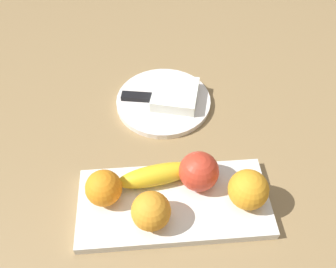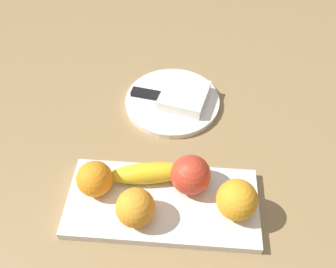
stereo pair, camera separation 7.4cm
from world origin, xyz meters
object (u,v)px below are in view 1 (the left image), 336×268
orange_near_banana (248,190)px  knife (147,98)px  banana (157,175)px  orange_center (151,211)px  dinner_plate (163,101)px  folded_napkin (175,94)px  orange_near_apple (104,187)px  apple (199,171)px  fruit_tray (174,203)px

orange_near_banana → knife: orange_near_banana is taller
banana → orange_center: 0.09m
orange_near_banana → dinner_plate: 0.32m
folded_napkin → orange_near_apple: bearing=-121.0°
apple → dinner_plate: bearing=101.7°
apple → folded_napkin: size_ratio=0.71×
folded_napkin → fruit_tray: bearing=-95.8°
folded_napkin → orange_center: bearing=-102.8°
orange_center → folded_napkin: bearing=77.2°
banana → orange_near_banana: orange_near_banana is taller
banana → dinner_plate: bearing=-106.5°
orange_near_apple → knife: 0.28m
orange_near_apple → folded_napkin: orange_near_apple is taller
fruit_tray → knife: knife is taller
orange_near_apple → orange_near_banana: (0.26, -0.03, 0.00)m
knife → orange_near_banana: bearing=-49.5°
orange_center → knife: orange_center is taller
orange_near_apple → dinner_plate: (0.13, 0.26, -0.05)m
knife → banana: bearing=-77.8°
knife → orange_center: bearing=-81.1°
banana → orange_near_apple: 0.10m
orange_near_banana → folded_napkin: bearing=110.2°
folded_napkin → knife: (-0.07, 0.00, -0.01)m
folded_napkin → dinner_plate: bearing=180.0°
apple → orange_near_banana: 0.10m
knife → apple: bearing=-60.3°
orange_center → folded_napkin: (0.07, 0.32, -0.03)m
apple → orange_near_apple: size_ratio=1.12×
apple → orange_near_banana: (0.08, -0.05, -0.00)m
orange_near_banana → apple: bearing=151.4°
apple → orange_center: (-0.09, -0.07, -0.00)m
apple → folded_napkin: (-0.02, 0.24, -0.03)m
banana → folded_napkin: banana is taller
fruit_tray → orange_center: (-0.04, -0.04, 0.05)m
apple → knife: size_ratio=0.42×
fruit_tray → orange_center: 0.07m
fruit_tray → dinner_plate: 0.28m
orange_near_banana → dinner_plate: orange_near_banana is taller
orange_near_apple → banana: bearing=15.1°
apple → orange_near_apple: 0.18m
fruit_tray → banana: (-0.03, 0.05, 0.03)m
knife → folded_napkin: bearing=6.4°
apple → orange_near_banana: size_ratio=1.02×
orange_near_banana → folded_napkin: size_ratio=0.69×
orange_near_banana → orange_center: size_ratio=1.06×
fruit_tray → orange_near_apple: 0.14m
fruit_tray → banana: bearing=122.5°
fruit_tray → knife: (-0.04, 0.28, 0.01)m
banana → knife: bearing=-96.7°
banana → knife: banana is taller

